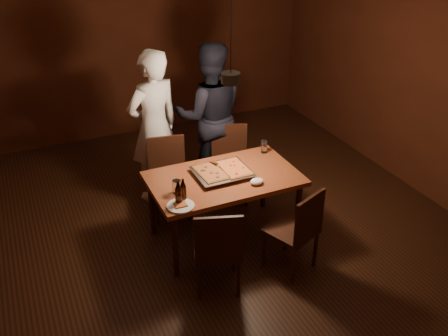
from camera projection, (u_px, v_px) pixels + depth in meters
name	position (u px, v px, depth m)	size (l,w,h in m)	color
room_shell	(230.00, 113.00, 4.79)	(6.00, 6.00, 6.00)	#3B1D10
dining_table	(224.00, 183.00, 5.05)	(1.50, 0.90, 0.75)	#984726
chair_far_left	(168.00, 169.00, 5.59)	(0.49, 0.49, 0.49)	#38190F
chair_far_right	(230.00, 156.00, 5.88)	(0.54, 0.54, 0.49)	#38190F
chair_near_left	(218.00, 244.00, 4.40)	(0.53, 0.53, 0.49)	#38190F
chair_near_right	(299.00, 225.00, 4.66)	(0.55, 0.55, 0.49)	#38190F
pizza_tray	(222.00, 173.00, 5.04)	(0.55, 0.45, 0.05)	silver
pizza_meat	(211.00, 172.00, 4.98)	(0.25, 0.39, 0.02)	maroon
pizza_cheese	(234.00, 168.00, 5.06)	(0.25, 0.40, 0.02)	gold
spatula	(222.00, 168.00, 5.04)	(0.09, 0.24, 0.04)	silver
beer_bottle_a	(178.00, 193.00, 4.52)	(0.06, 0.06, 0.24)	black
beer_bottle_b	(183.00, 190.00, 4.59)	(0.06, 0.06, 0.22)	black
water_glass_left	(177.00, 187.00, 4.72)	(0.08, 0.08, 0.13)	silver
water_glass_right	(264.00, 147.00, 5.45)	(0.07, 0.07, 0.14)	silver
plate_slice	(181.00, 206.00, 4.53)	(0.25, 0.25, 0.03)	white
napkin	(257.00, 181.00, 4.88)	(0.14, 0.11, 0.06)	white
diner_white	(154.00, 127.00, 5.69)	(0.66, 0.43, 1.82)	white
diner_dark	(210.00, 116.00, 6.02)	(0.87, 0.68, 1.80)	black
pendant_lamp	(231.00, 77.00, 4.61)	(0.18, 0.18, 1.10)	black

